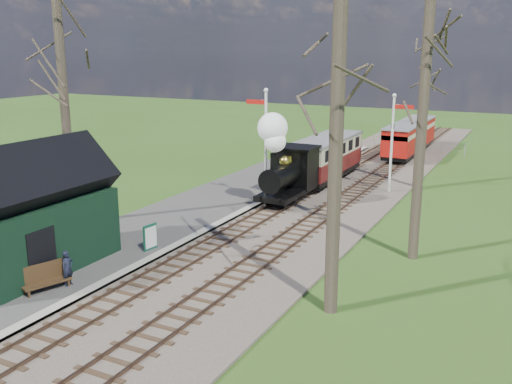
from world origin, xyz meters
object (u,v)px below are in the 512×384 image
semaphore_near (265,139)px  bench (45,277)px  locomotive (286,164)px  person (68,268)px  semaphore_far (393,136)px  red_carriage_a (402,142)px  station_shed (31,215)px  sign_board (150,237)px  red_carriage_b (417,132)px  coach (326,156)px

semaphore_near → bench: size_ratio=3.73×
locomotive → person: bearing=-98.6°
semaphore_far → red_carriage_a: 10.46m
station_shed → sign_board: station_shed is taller
red_carriage_b → coach: bearing=-100.2°
semaphore_far → red_carriage_a: (-1.77, 10.13, -1.89)m
person → sign_board: bearing=-0.5°
semaphore_far → red_carriage_a: bearing=99.9°
person → red_carriage_b: bearing=-4.2°
person → bench: bearing=147.8°
red_carriage_b → bench: bearing=-98.3°
person → coach: bearing=-2.5°
coach → person: bearing=-96.0°
semaphore_far → sign_board: bearing=-113.2°
sign_board → person: bearing=-94.0°
station_shed → coach: bearing=77.4°
locomotive → person: (-2.06, -13.68, -1.41)m
semaphore_far → bench: (-6.89, -19.21, -2.72)m
station_shed → red_carriage_a: (6.90, 28.14, -0.81)m
red_carriage_a → bench: 29.80m
semaphore_near → bench: bearing=-97.5°
semaphore_far → locomotive: semaphore_far is taller
coach → sign_board: coach is taller
station_shed → person: 2.72m
station_shed → coach: 19.64m
semaphore_far → red_carriage_b: (-1.77, 15.63, -1.89)m
station_shed → red_carriage_a: size_ratio=1.27×
red_carriage_b → sign_board: 30.35m
station_shed → red_carriage_b: station_shed is taller
sign_board → bench: size_ratio=0.63×
red_carriage_b → bench: red_carriage_b is taller
red_carriage_b → bench: (-5.11, -34.84, -0.83)m
coach → bench: (-2.51, -20.36, -1.00)m
coach → red_carriage_a: (2.60, 8.98, -0.17)m
bench → station_shed: bearing=145.9°
red_carriage_b → semaphore_near: bearing=-98.9°
coach → semaphore_far: bearing=-14.8°
red_carriage_a → sign_board: 24.92m
semaphore_near → bench: (-1.74, -13.21, -2.99)m
semaphore_near → person: (-1.31, -12.60, -2.80)m
sign_board → red_carriage_a: bearing=79.9°
station_shed → coach: station_shed is taller
locomotive → bench: (-2.50, -14.29, -1.60)m
semaphore_near → locomotive: semaphore_near is taller
semaphore_far → bench: bearing=-109.7°
locomotive → bench: locomotive is taller
sign_board → bench: 4.88m
bench → coach: bearing=83.0°
semaphore_near → sign_board: size_ratio=5.92×
semaphore_far → red_carriage_b: bearing=96.5°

